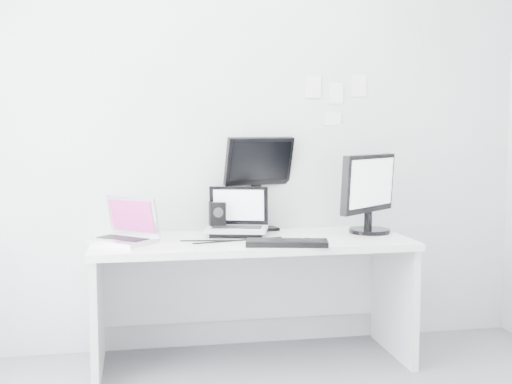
% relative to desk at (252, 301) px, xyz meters
% --- Properties ---
extents(back_wall, '(3.60, 0.00, 3.60)m').
position_rel_desk_xyz_m(back_wall, '(0.00, 0.35, 0.99)').
color(back_wall, silver).
rests_on(back_wall, ground).
extents(desk, '(1.80, 0.70, 0.73)m').
position_rel_desk_xyz_m(desk, '(0.00, 0.00, 0.00)').
color(desk, white).
rests_on(desk, ground).
extents(macbook, '(0.44, 0.43, 0.26)m').
position_rel_desk_xyz_m(macbook, '(-0.74, -0.00, 0.50)').
color(macbook, silver).
rests_on(macbook, desk).
extents(speaker, '(0.11, 0.11, 0.19)m').
position_rel_desk_xyz_m(speaker, '(-0.17, 0.23, 0.46)').
color(speaker, black).
rests_on(speaker, desk).
extents(dell_laptop, '(0.41, 0.36, 0.29)m').
position_rel_desk_xyz_m(dell_laptop, '(-0.07, 0.11, 0.51)').
color(dell_laptop, '#B8BAC1').
rests_on(dell_laptop, desk).
extents(rear_monitor, '(0.46, 0.27, 0.59)m').
position_rel_desk_xyz_m(rear_monitor, '(0.09, 0.30, 0.66)').
color(rear_monitor, black).
rests_on(rear_monitor, desk).
extents(samsung_monitor, '(0.57, 0.53, 0.49)m').
position_rel_desk_xyz_m(samsung_monitor, '(0.74, 0.08, 0.61)').
color(samsung_monitor, black).
rests_on(samsung_monitor, desk).
extents(keyboard, '(0.46, 0.25, 0.03)m').
position_rel_desk_xyz_m(keyboard, '(0.15, -0.25, 0.38)').
color(keyboard, black).
rests_on(keyboard, desk).
extents(mouse, '(0.12, 0.09, 0.03)m').
position_rel_desk_xyz_m(mouse, '(0.26, -0.22, 0.38)').
color(mouse, black).
rests_on(mouse, desk).
extents(wall_note_0, '(0.10, 0.00, 0.14)m').
position_rel_desk_xyz_m(wall_note_0, '(0.45, 0.34, 1.26)').
color(wall_note_0, white).
rests_on(wall_note_0, back_wall).
extents(wall_note_1, '(0.09, 0.00, 0.13)m').
position_rel_desk_xyz_m(wall_note_1, '(0.60, 0.34, 1.22)').
color(wall_note_1, white).
rests_on(wall_note_1, back_wall).
extents(wall_note_2, '(0.10, 0.00, 0.14)m').
position_rel_desk_xyz_m(wall_note_2, '(0.75, 0.34, 1.26)').
color(wall_note_2, white).
rests_on(wall_note_2, back_wall).
extents(wall_note_3, '(0.11, 0.00, 0.08)m').
position_rel_desk_xyz_m(wall_note_3, '(0.58, 0.34, 1.05)').
color(wall_note_3, white).
rests_on(wall_note_3, back_wall).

